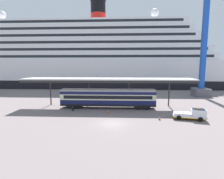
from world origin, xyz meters
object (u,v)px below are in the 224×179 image
Objects in this scene: cruise_ship at (78,59)px; traffic_cone_mid at (160,118)px; quay_bollard at (73,108)px; train_carriage at (108,98)px; dockside_crane at (208,28)px; traffic_cone_near at (109,112)px; service_truck at (192,114)px.

cruise_ship is 60.09m from traffic_cone_mid.
train_carriage is at bearing 21.64° from quay_bollard.
train_carriage reaches higher than traffic_cone_mid.
dockside_crane is (27.65, 16.40, 17.63)m from train_carriage.
traffic_cone_near is at bearing -70.25° from cruise_ship.
quay_bollard is (-34.65, -19.17, -19.41)m from dockside_crane.
quay_bollard is (-16.38, 5.28, 0.13)m from traffic_cone_mid.
dockside_crane is (12.67, 23.94, 18.94)m from service_truck.
service_truck is 7.10× the size of traffic_cone_mid.
cruise_ship is 22.29× the size of service_truck.
cruise_ship reaches higher than quay_bollard.
service_truck is 22.49m from quay_bollard.
traffic_cone_mid is at bearing -174.67° from service_truck.
dockside_crane is at bearing 62.11° from service_truck.
traffic_cone_mid is (8.96, -3.69, 0.02)m from traffic_cone_near.
train_carriage is 4.80m from traffic_cone_near.
traffic_cone_near is at bearing 167.71° from service_truck.
train_carriage is at bearing -68.96° from cruise_ship.
cruise_ship reaches higher than traffic_cone_mid.
cruise_ship reaches higher than traffic_cone_near.
traffic_cone_mid is 17.21m from quay_bollard.
train_carriage is at bearing 153.30° from service_truck.
quay_bollard reaches higher than traffic_cone_near.
service_truck is (32.11, -52.07, -11.34)m from cruise_ship.
traffic_cone_mid is (-5.60, -0.52, -0.61)m from service_truck.
cruise_ship is 165.86× the size of traffic_cone_near.
traffic_cone_near is (17.56, -48.90, -11.96)m from cruise_ship.
service_truck is 14.91m from traffic_cone_near.
train_carriage is at bearing 95.65° from traffic_cone_near.
traffic_cone_near is 7.60m from quay_bollard.
traffic_cone_near is (0.43, -4.37, -1.93)m from train_carriage.
service_truck reaches higher than quay_bollard.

